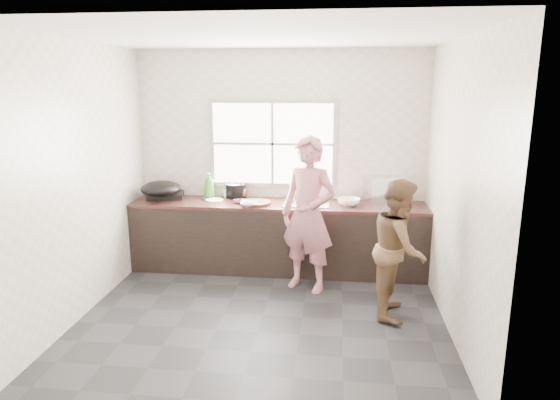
# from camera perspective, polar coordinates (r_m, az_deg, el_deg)

# --- Properties ---
(floor) EXTENTS (3.60, 3.20, 0.01)m
(floor) POSITION_cam_1_polar(r_m,az_deg,el_deg) (5.19, -1.97, -13.06)
(floor) COLOR #242427
(floor) RESTS_ON ground
(ceiling) EXTENTS (3.60, 3.20, 0.01)m
(ceiling) POSITION_cam_1_polar(r_m,az_deg,el_deg) (4.67, -2.25, 18.29)
(ceiling) COLOR silver
(ceiling) RESTS_ON wall_back
(wall_back) EXTENTS (3.60, 0.01, 2.70)m
(wall_back) POSITION_cam_1_polar(r_m,az_deg,el_deg) (6.31, 0.09, 4.65)
(wall_back) COLOR beige
(wall_back) RESTS_ON ground
(wall_left) EXTENTS (0.01, 3.20, 2.70)m
(wall_left) POSITION_cam_1_polar(r_m,az_deg,el_deg) (5.32, -21.70, 2.09)
(wall_left) COLOR silver
(wall_left) RESTS_ON ground
(wall_right) EXTENTS (0.01, 3.20, 2.70)m
(wall_right) POSITION_cam_1_polar(r_m,az_deg,el_deg) (4.82, 19.63, 1.18)
(wall_right) COLOR beige
(wall_right) RESTS_ON ground
(wall_front) EXTENTS (3.60, 0.01, 2.70)m
(wall_front) POSITION_cam_1_polar(r_m,az_deg,el_deg) (3.22, -6.40, -3.89)
(wall_front) COLOR beige
(wall_front) RESTS_ON ground
(cabinet) EXTENTS (3.60, 0.62, 0.82)m
(cabinet) POSITION_cam_1_polar(r_m,az_deg,el_deg) (6.22, -0.24, -4.38)
(cabinet) COLOR black
(cabinet) RESTS_ON floor
(countertop) EXTENTS (3.60, 0.64, 0.04)m
(countertop) POSITION_cam_1_polar(r_m,az_deg,el_deg) (6.11, -0.24, -0.53)
(countertop) COLOR #341A15
(countertop) RESTS_ON cabinet
(sink) EXTENTS (0.55, 0.45, 0.02)m
(sink) POSITION_cam_1_polar(r_m,az_deg,el_deg) (6.07, 3.04, -0.39)
(sink) COLOR silver
(sink) RESTS_ON countertop
(faucet) EXTENTS (0.02, 0.02, 0.30)m
(faucet) POSITION_cam_1_polar(r_m,az_deg,el_deg) (6.23, 3.17, 1.34)
(faucet) COLOR silver
(faucet) RESTS_ON countertop
(window_frame) EXTENTS (1.60, 0.05, 1.10)m
(window_frame) POSITION_cam_1_polar(r_m,az_deg,el_deg) (6.29, -0.83, 6.45)
(window_frame) COLOR #9EA0A5
(window_frame) RESTS_ON wall_back
(window_glazing) EXTENTS (1.50, 0.01, 1.00)m
(window_glazing) POSITION_cam_1_polar(r_m,az_deg,el_deg) (6.26, -0.86, 6.42)
(window_glazing) COLOR white
(window_glazing) RESTS_ON window_frame
(woman) EXTENTS (0.70, 0.60, 1.63)m
(woman) POSITION_cam_1_polar(r_m,az_deg,el_deg) (5.55, 3.24, -2.26)
(woman) COLOR #C97880
(woman) RESTS_ON floor
(person_side) EXTENTS (0.62, 0.74, 1.39)m
(person_side) POSITION_cam_1_polar(r_m,az_deg,el_deg) (5.11, 13.47, -5.37)
(person_side) COLOR brown
(person_side) RESTS_ON floor
(cutting_board) EXTENTS (0.47, 0.47, 0.04)m
(cutting_board) POSITION_cam_1_polar(r_m,az_deg,el_deg) (6.04, -2.79, -0.33)
(cutting_board) COLOR black
(cutting_board) RESTS_ON countertop
(cleaver) EXTENTS (0.18, 0.09, 0.01)m
(cleaver) POSITION_cam_1_polar(r_m,az_deg,el_deg) (6.11, -4.43, 0.04)
(cleaver) COLOR silver
(cleaver) RESTS_ON cutting_board
(bowl_mince) EXTENTS (0.20, 0.20, 0.05)m
(bowl_mince) POSITION_cam_1_polar(r_m,az_deg,el_deg) (5.94, -3.59, -0.50)
(bowl_mince) COLOR white
(bowl_mince) RESTS_ON countertop
(bowl_crabs) EXTENTS (0.23, 0.23, 0.07)m
(bowl_crabs) POSITION_cam_1_polar(r_m,az_deg,el_deg) (6.04, 7.87, -0.28)
(bowl_crabs) COLOR white
(bowl_crabs) RESTS_ON countertop
(bowl_held) EXTENTS (0.19, 0.19, 0.06)m
(bowl_held) POSITION_cam_1_polar(r_m,az_deg,el_deg) (5.97, 3.32, -0.37)
(bowl_held) COLOR white
(bowl_held) RESTS_ON countertop
(black_pot) EXTENTS (0.26, 0.26, 0.18)m
(black_pot) POSITION_cam_1_polar(r_m,az_deg,el_deg) (6.39, -5.08, 1.07)
(black_pot) COLOR black
(black_pot) RESTS_ON countertop
(plate_food) EXTENTS (0.27, 0.27, 0.02)m
(plate_food) POSITION_cam_1_polar(r_m,az_deg,el_deg) (6.26, -7.51, -0.02)
(plate_food) COLOR white
(plate_food) RESTS_ON countertop
(bottle_green) EXTENTS (0.17, 0.17, 0.33)m
(bottle_green) POSITION_cam_1_polar(r_m,az_deg,el_deg) (6.43, -8.06, 1.72)
(bottle_green) COLOR #43912F
(bottle_green) RESTS_ON countertop
(bottle_brown_tall) EXTENTS (0.10, 0.10, 0.17)m
(bottle_brown_tall) POSITION_cam_1_polar(r_m,az_deg,el_deg) (6.40, -5.52, 1.05)
(bottle_brown_tall) COLOR #461C11
(bottle_brown_tall) RESTS_ON countertop
(bottle_brown_short) EXTENTS (0.18, 0.18, 0.19)m
(bottle_brown_short) POSITION_cam_1_polar(r_m,az_deg,el_deg) (6.38, -4.48, 1.10)
(bottle_brown_short) COLOR #4E2813
(bottle_brown_short) RESTS_ON countertop
(glass_jar) EXTENTS (0.09, 0.09, 0.10)m
(glass_jar) POSITION_cam_1_polar(r_m,az_deg,el_deg) (6.43, -6.18, 0.73)
(glass_jar) COLOR silver
(glass_jar) RESTS_ON countertop
(burner) EXTENTS (0.52, 0.52, 0.07)m
(burner) POSITION_cam_1_polar(r_m,az_deg,el_deg) (6.58, -12.87, 0.62)
(burner) COLOR black
(burner) RESTS_ON countertop
(wok) EXTENTS (0.55, 0.55, 0.19)m
(wok) POSITION_cam_1_polar(r_m,az_deg,el_deg) (6.36, -13.45, 1.27)
(wok) COLOR black
(wok) RESTS_ON burner
(dish_rack) EXTENTS (0.50, 0.42, 0.32)m
(dish_rack) POSITION_cam_1_polar(r_m,az_deg,el_deg) (6.28, 11.73, 1.26)
(dish_rack) COLOR #BABEC1
(dish_rack) RESTS_ON countertop
(pot_lid_left) EXTENTS (0.32, 0.32, 0.01)m
(pot_lid_left) POSITION_cam_1_polar(r_m,az_deg,el_deg) (6.56, -12.32, 0.36)
(pot_lid_left) COLOR #B9BDC0
(pot_lid_left) RESTS_ON countertop
(pot_lid_right) EXTENTS (0.26, 0.26, 0.01)m
(pot_lid_right) POSITION_cam_1_polar(r_m,az_deg,el_deg) (6.38, -7.81, 0.18)
(pot_lid_right) COLOR silver
(pot_lid_right) RESTS_ON countertop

